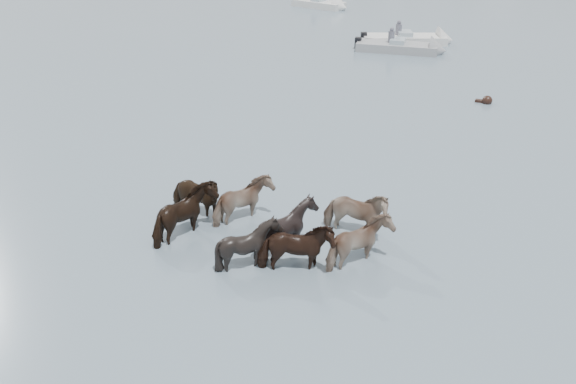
% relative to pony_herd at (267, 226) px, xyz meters
% --- Properties ---
extents(ground, '(400.00, 400.00, 0.00)m').
position_rel_pony_herd_xyz_m(ground, '(-0.02, -0.37, -0.53)').
color(ground, '#4E6070').
rests_on(ground, ground).
extents(pony_herd, '(6.84, 4.06, 1.70)m').
position_rel_pony_herd_xyz_m(pony_herd, '(0.00, 0.00, 0.00)').
color(pony_herd, black).
rests_on(pony_herd, ground).
extents(swimming_pony, '(0.72, 0.44, 0.44)m').
position_rel_pony_herd_xyz_m(swimming_pony, '(2.36, 14.90, -0.43)').
color(swimming_pony, black).
rests_on(swimming_pony, ground).
extents(motorboat_a, '(5.41, 3.88, 1.92)m').
position_rel_pony_herd_xyz_m(motorboat_a, '(-3.84, 24.35, -0.31)').
color(motorboat_a, silver).
rests_on(motorboat_a, ground).
extents(motorboat_b, '(5.21, 2.60, 1.92)m').
position_rel_pony_herd_xyz_m(motorboat_b, '(-3.48, 22.08, -0.31)').
color(motorboat_b, gray).
rests_on(motorboat_b, ground).
extents(motorboat_f, '(4.71, 2.21, 1.92)m').
position_rel_pony_herd_xyz_m(motorboat_f, '(-13.49, 32.25, -0.30)').
color(motorboat_f, silver).
rests_on(motorboat_f, ground).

